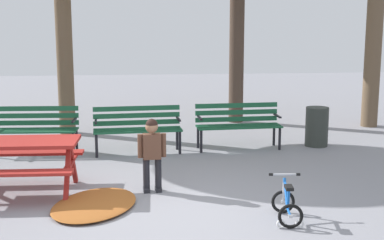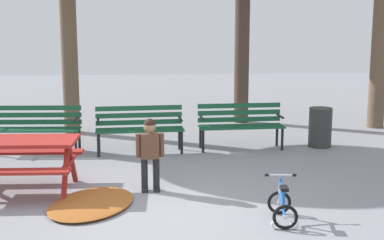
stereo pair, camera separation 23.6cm
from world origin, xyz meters
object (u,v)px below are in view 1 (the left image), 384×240
Objects in this scene: park_bench_far_left at (34,126)px; park_bench_right at (238,122)px; kids_bicycle at (287,205)px; trash_bin at (317,127)px; child_standing at (152,149)px; park_bench_left at (137,125)px; picnic_table at (13,153)px.

park_bench_right is (3.79, -0.01, 0.00)m from park_bench_far_left.
kids_bicycle is 0.77× the size of trash_bin.
park_bench_right is at bearing -0.11° from park_bench_far_left.
park_bench_left is at bearing 94.68° from child_standing.
park_bench_left is 2.15× the size of trash_bin.
child_standing reaches higher than picnic_table.
picnic_table is 1.14× the size of park_bench_right.
park_bench_far_left is at bearing 174.91° from park_bench_left.
child_standing is at bearing -3.49° from picnic_table.
park_bench_far_left is 5.35m from trash_bin.
park_bench_far_left and park_bench_right have the same top height.
park_bench_right is (1.90, 0.16, 0.00)m from park_bench_left.
trash_bin is at bearing 1.25° from park_bench_right.
park_bench_left reaches higher than picnic_table.
park_bench_left is at bearing -175.17° from park_bench_right.
picnic_table reaches higher than trash_bin.
park_bench_far_left reaches higher than picnic_table.
park_bench_far_left is at bearing 93.48° from picnic_table.
child_standing is (0.19, -2.37, 0.11)m from park_bench_left.
trash_bin is (3.46, 0.19, -0.13)m from park_bench_left.
park_bench_right is 1.57m from trash_bin.
park_bench_right is at bearing 88.28° from kids_bicycle.
park_bench_far_left and park_bench_left have the same top height.
park_bench_left reaches higher than kids_bicycle.
picnic_table is at bearing -146.43° from park_bench_right.
child_standing reaches higher than kids_bicycle.
kids_bicycle is (-0.12, -3.85, -0.31)m from park_bench_right.
child_standing reaches higher than park_bench_right.
kids_bicycle is at bearing -91.72° from park_bench_right.
kids_bicycle is (3.67, -3.86, -0.31)m from park_bench_far_left.
child_standing is 2.11m from kids_bicycle.
kids_bicycle is (1.79, -3.69, -0.31)m from park_bench_left.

